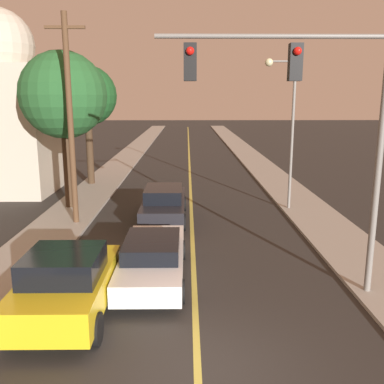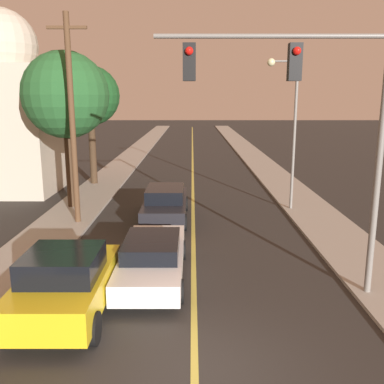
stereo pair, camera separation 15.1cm
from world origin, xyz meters
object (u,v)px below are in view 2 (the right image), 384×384
at_px(car_near_lane_front, 151,257).
at_px(tree_left_near, 89,96).
at_px(utility_pole_left, 71,118).
at_px(tree_left_far, 64,96).
at_px(domed_building_left, 5,111).
at_px(car_near_lane_second, 164,203).
at_px(streetlamp_right, 287,115).
at_px(car_outer_lane_front, 64,283).
at_px(traffic_signal_mast, 311,108).

height_order(car_near_lane_front, tree_left_near, tree_left_near).
bearing_deg(utility_pole_left, car_near_lane_front, -56.83).
height_order(tree_left_far, domed_building_left, domed_building_left).
height_order(car_near_lane_second, streetlamp_right, streetlamp_right).
relative_size(car_near_lane_front, tree_left_near, 0.71).
distance_m(car_near_lane_front, car_outer_lane_front, 2.99).
bearing_deg(traffic_signal_mast, tree_left_near, 120.78).
height_order(car_outer_lane_front, tree_left_far, tree_left_far).
bearing_deg(car_outer_lane_front, car_near_lane_front, 49.58).
xyz_separation_m(car_outer_lane_front, domed_building_left, (-7.47, 14.95, 3.73)).
bearing_deg(car_near_lane_front, tree_left_far, 119.36).
height_order(traffic_signal_mast, tree_left_near, tree_left_near).
bearing_deg(car_near_lane_front, car_near_lane_second, 90.00).
xyz_separation_m(traffic_signal_mast, utility_pole_left, (-7.98, 6.87, -0.55)).
xyz_separation_m(car_near_lane_second, tree_left_far, (-4.76, 2.07, 4.67)).
bearing_deg(streetlamp_right, car_near_lane_front, -125.08).
relative_size(car_outer_lane_front, tree_left_far, 0.56).
xyz_separation_m(car_near_lane_second, traffic_signal_mast, (4.22, -7.49, 4.32)).
height_order(car_outer_lane_front, domed_building_left, domed_building_left).
height_order(car_near_lane_second, car_outer_lane_front, car_outer_lane_front).
height_order(car_near_lane_front, tree_left_far, tree_left_far).
xyz_separation_m(car_near_lane_front, car_near_lane_second, (0.00, 6.38, 0.09)).
height_order(car_outer_lane_front, utility_pole_left, utility_pole_left).
height_order(traffic_signal_mast, domed_building_left, domed_building_left).
bearing_deg(tree_left_near, streetlamp_right, -30.56).
bearing_deg(streetlamp_right, car_outer_lane_front, -126.32).
height_order(car_near_lane_front, car_outer_lane_front, car_outer_lane_front).
xyz_separation_m(streetlamp_right, domed_building_left, (-15.06, 4.62, 0.03)).
bearing_deg(car_near_lane_second, car_outer_lane_front, -102.61).
height_order(car_near_lane_front, utility_pole_left, utility_pole_left).
height_order(car_near_lane_second, tree_left_far, tree_left_far).
xyz_separation_m(traffic_signal_mast, streetlamp_right, (1.44, 9.16, -0.52)).
distance_m(utility_pole_left, domed_building_left, 8.91).
relative_size(car_near_lane_second, tree_left_far, 0.69).
bearing_deg(streetlamp_right, tree_left_near, 149.44).
xyz_separation_m(car_near_lane_front, tree_left_near, (-4.98, 14.34, 4.75)).
distance_m(car_outer_lane_front, tree_left_near, 17.49).
relative_size(streetlamp_right, tree_left_far, 0.95).
bearing_deg(car_near_lane_second, tree_left_far, 156.47).
bearing_deg(car_near_lane_second, domed_building_left, 146.22).
distance_m(car_near_lane_second, utility_pole_left, 5.37).
relative_size(car_near_lane_second, streetlamp_right, 0.73).
bearing_deg(domed_building_left, streetlamp_right, -17.04).
xyz_separation_m(car_outer_lane_front, tree_left_near, (-3.04, 16.61, 4.56)).
distance_m(utility_pole_left, tree_left_near, 8.70).
distance_m(car_near_lane_second, streetlamp_right, 7.02).
relative_size(car_near_lane_front, car_near_lane_second, 1.00).
height_order(car_outer_lane_front, streetlamp_right, streetlamp_right).
height_order(tree_left_near, tree_left_far, tree_left_far).
relative_size(car_near_lane_front, domed_building_left, 0.50).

